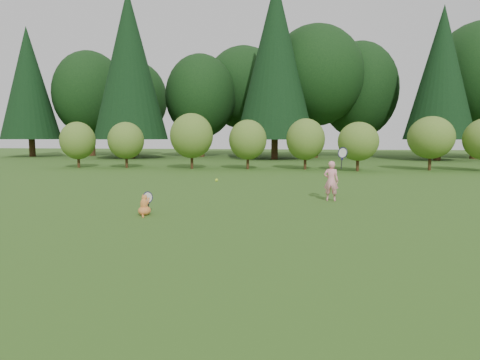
# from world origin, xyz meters

# --- Properties ---
(ground) EXTENTS (100.00, 100.00, 0.00)m
(ground) POSITION_xyz_m (0.00, 0.00, 0.00)
(ground) COLOR #2F5317
(ground) RESTS_ON ground
(shrub_row) EXTENTS (28.00, 3.00, 2.80)m
(shrub_row) POSITION_xyz_m (0.00, 13.00, 1.40)
(shrub_row) COLOR #446D22
(shrub_row) RESTS_ON ground
(woodland_backdrop) EXTENTS (48.00, 10.00, 15.00)m
(woodland_backdrop) POSITION_xyz_m (0.00, 23.00, 7.50)
(woodland_backdrop) COLOR black
(woodland_backdrop) RESTS_ON ground
(child) EXTENTS (0.60, 0.40, 1.53)m
(child) POSITION_xyz_m (2.28, 2.69, 0.54)
(child) COLOR pink
(child) RESTS_ON ground
(cat) EXTENTS (0.29, 0.60, 0.60)m
(cat) POSITION_xyz_m (-1.73, 0.17, 0.23)
(cat) COLOR #C76F26
(cat) RESTS_ON ground
(tennis_ball) EXTENTS (0.06, 0.06, 0.06)m
(tennis_ball) POSITION_xyz_m (-0.22, 0.33, 0.74)
(tennis_ball) COLOR #B0E01A
(tennis_ball) RESTS_ON ground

